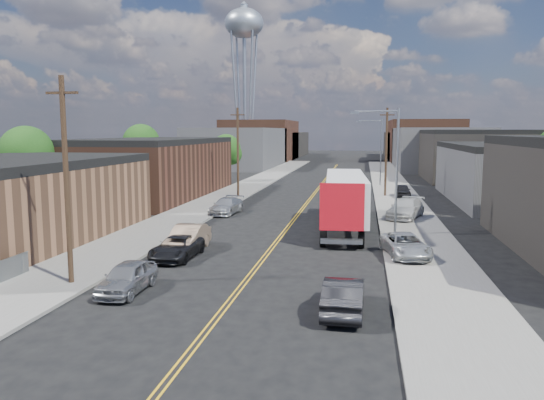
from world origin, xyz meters
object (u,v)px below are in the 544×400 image
at_px(semi_truck, 346,197).
at_px(car_right_oncoming, 344,295).
at_px(car_right_lot_a, 405,245).
at_px(car_left_d, 226,206).
at_px(car_left_a, 127,277).
at_px(car_left_b, 188,238).
at_px(water_tower, 244,29).
at_px(car_right_lot_b, 406,208).
at_px(car_right_lot_c, 403,190).
at_px(car_left_c, 177,248).

xyz_separation_m(semi_truck, car_right_oncoming, (0.57, -19.55, -1.66)).
height_order(semi_truck, car_right_lot_a, semi_truck).
bearing_deg(semi_truck, car_left_d, 151.65).
height_order(car_left_a, car_left_b, car_left_b).
xyz_separation_m(car_left_d, car_right_oncoming, (11.40, -24.60, 0.03)).
bearing_deg(water_tower, semi_truck, -72.18).
distance_m(semi_truck, car_left_a, 20.76).
height_order(car_right_lot_a, car_right_lot_b, car_right_lot_b).
xyz_separation_m(water_tower, car_right_lot_c, (32.09, -62.62, -29.81)).
relative_size(car_right_oncoming, car_right_lot_b, 0.83).
relative_size(semi_truck, car_right_lot_b, 2.95).
height_order(car_right_lot_a, car_right_lot_c, car_right_lot_c).
relative_size(car_left_b, car_right_lot_c, 1.22).
distance_m(car_left_c, car_right_lot_a, 13.39).
bearing_deg(car_right_oncoming, car_right_lot_b, -99.06).
distance_m(semi_truck, car_left_c, 15.19).
bearing_deg(car_right_lot_b, car_left_c, -112.53).
relative_size(car_left_c, car_right_lot_a, 0.98).
distance_m(car_left_c, car_left_d, 16.89).
xyz_separation_m(semi_truck, car_left_d, (-10.83, 5.05, -1.68)).
bearing_deg(car_left_c, semi_truck, 52.37).
relative_size(car_right_lot_a, car_right_lot_b, 0.87).
bearing_deg(water_tower, car_left_c, -79.75).
distance_m(water_tower, car_left_b, 98.20).
relative_size(water_tower, semi_truck, 2.26).
bearing_deg(car_left_c, car_right_lot_c, 65.36).
height_order(car_left_b, car_left_c, car_left_b).
bearing_deg(car_left_b, car_right_oncoming, -45.04).
bearing_deg(car_left_b, car_right_lot_a, 0.47).
bearing_deg(car_right_lot_c, semi_truck, -106.60).
bearing_deg(car_right_oncoming, car_left_c, -36.83).
relative_size(car_left_c, car_left_d, 0.93).
bearing_deg(car_right_lot_b, car_right_oncoming, -81.55).
xyz_separation_m(car_left_d, car_right_lot_b, (15.69, -0.42, 0.22)).
distance_m(car_left_a, car_right_lot_a, 15.93).
bearing_deg(car_right_lot_b, car_right_lot_c, 105.48).
bearing_deg(car_left_d, semi_truck, -19.50).
relative_size(car_left_a, car_right_oncoming, 0.92).
relative_size(car_left_d, car_right_lot_b, 0.91).
bearing_deg(car_right_lot_c, car_left_b, -117.67).
height_order(water_tower, semi_truck, water_tower).
bearing_deg(car_right_lot_c, car_left_c, -116.17).
height_order(car_left_d, car_right_lot_a, car_right_lot_a).
relative_size(car_left_d, car_right_oncoming, 1.10).
relative_size(car_right_lot_a, car_right_lot_c, 1.19).
relative_size(water_tower, car_left_b, 7.54).
height_order(water_tower, car_right_lot_a, water_tower).
relative_size(car_right_oncoming, car_right_lot_c, 1.14).
bearing_deg(car_right_lot_b, car_right_lot_a, -75.90).
height_order(car_right_oncoming, car_right_lot_b, car_right_lot_b).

